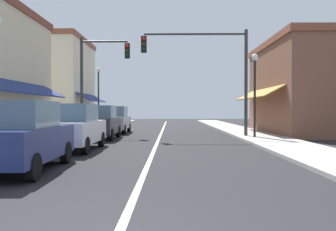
{
  "coord_description": "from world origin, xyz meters",
  "views": [
    {
      "loc": [
        0.66,
        -3.67,
        1.56
      ],
      "look_at": [
        0.51,
        13.28,
        1.28
      ],
      "focal_mm": 39.05,
      "sensor_mm": 36.0,
      "label": 1
    }
  ],
  "objects_px": {
    "traffic_signal_mast_arm": "(210,63)",
    "traffic_signal_left_corner": "(97,71)",
    "parked_car_far_left": "(115,120)",
    "street_lamp_right_mid": "(255,81)",
    "parked_car_third_left": "(100,122)",
    "street_lamp_left_far": "(98,88)",
    "parked_car_second_left": "(73,127)",
    "parked_car_nearest_left": "(20,137)"
  },
  "relations": [
    {
      "from": "parked_car_nearest_left",
      "to": "street_lamp_left_far",
      "type": "relative_size",
      "value": 0.87
    },
    {
      "from": "traffic_signal_left_corner",
      "to": "street_lamp_right_mid",
      "type": "distance_m",
      "value": 9.41
    },
    {
      "from": "parked_car_nearest_left",
      "to": "street_lamp_left_far",
      "type": "distance_m",
      "value": 18.75
    },
    {
      "from": "parked_car_far_left",
      "to": "traffic_signal_mast_arm",
      "type": "height_order",
      "value": "traffic_signal_mast_arm"
    },
    {
      "from": "parked_car_nearest_left",
      "to": "parked_car_second_left",
      "type": "distance_m",
      "value": 4.72
    },
    {
      "from": "parked_car_second_left",
      "to": "street_lamp_right_mid",
      "type": "distance_m",
      "value": 9.93
    },
    {
      "from": "parked_car_nearest_left",
      "to": "street_lamp_left_far",
      "type": "bearing_deg",
      "value": 93.77
    },
    {
      "from": "parked_car_second_left",
      "to": "parked_car_third_left",
      "type": "distance_m",
      "value": 5.28
    },
    {
      "from": "parked_car_third_left",
      "to": "parked_car_far_left",
      "type": "bearing_deg",
      "value": 89.11
    },
    {
      "from": "parked_car_second_left",
      "to": "traffic_signal_left_corner",
      "type": "distance_m",
      "value": 8.85
    },
    {
      "from": "parked_car_far_left",
      "to": "traffic_signal_left_corner",
      "type": "relative_size",
      "value": 0.69
    },
    {
      "from": "parked_car_third_left",
      "to": "street_lamp_left_far",
      "type": "xyz_separation_m",
      "value": [
        -1.76,
        8.52,
        2.32
      ]
    },
    {
      "from": "parked_car_far_left",
      "to": "street_lamp_right_mid",
      "type": "height_order",
      "value": "street_lamp_right_mid"
    },
    {
      "from": "parked_car_third_left",
      "to": "traffic_signal_mast_arm",
      "type": "xyz_separation_m",
      "value": [
        5.9,
        1.07,
        3.25
      ]
    },
    {
      "from": "parked_car_third_left",
      "to": "parked_car_far_left",
      "type": "relative_size",
      "value": 1.0
    },
    {
      "from": "traffic_signal_left_corner",
      "to": "street_lamp_left_far",
      "type": "height_order",
      "value": "traffic_signal_left_corner"
    },
    {
      "from": "parked_car_far_left",
      "to": "street_lamp_right_mid",
      "type": "relative_size",
      "value": 0.92
    },
    {
      "from": "parked_car_second_left",
      "to": "traffic_signal_left_corner",
      "type": "xyz_separation_m",
      "value": [
        -0.77,
        8.29,
        3.02
      ]
    },
    {
      "from": "traffic_signal_left_corner",
      "to": "street_lamp_right_mid",
      "type": "bearing_deg",
      "value": -18.55
    },
    {
      "from": "traffic_signal_mast_arm",
      "to": "parked_car_far_left",
      "type": "bearing_deg",
      "value": 146.64
    },
    {
      "from": "parked_car_nearest_left",
      "to": "street_lamp_left_far",
      "type": "xyz_separation_m",
      "value": [
        -1.72,
        18.53,
        2.32
      ]
    },
    {
      "from": "traffic_signal_mast_arm",
      "to": "traffic_signal_left_corner",
      "type": "distance_m",
      "value": 6.92
    },
    {
      "from": "parked_car_second_left",
      "to": "parked_car_nearest_left",
      "type": "bearing_deg",
      "value": -90.32
    },
    {
      "from": "parked_car_far_left",
      "to": "street_lamp_left_far",
      "type": "relative_size",
      "value": 0.86
    },
    {
      "from": "parked_car_second_left",
      "to": "parked_car_third_left",
      "type": "bearing_deg",
      "value": 90.89
    },
    {
      "from": "parked_car_far_left",
      "to": "street_lamp_right_mid",
      "type": "bearing_deg",
      "value": -31.31
    },
    {
      "from": "parked_car_far_left",
      "to": "traffic_signal_mast_arm",
      "type": "relative_size",
      "value": 0.69
    },
    {
      "from": "street_lamp_right_mid",
      "to": "street_lamp_left_far",
      "type": "height_order",
      "value": "street_lamp_left_far"
    },
    {
      "from": "traffic_signal_mast_arm",
      "to": "street_lamp_right_mid",
      "type": "relative_size",
      "value": 1.34
    },
    {
      "from": "parked_car_far_left",
      "to": "traffic_signal_left_corner",
      "type": "xyz_separation_m",
      "value": [
        -0.76,
        -1.94,
        3.02
      ]
    },
    {
      "from": "parked_car_nearest_left",
      "to": "traffic_signal_left_corner",
      "type": "height_order",
      "value": "traffic_signal_left_corner"
    },
    {
      "from": "parked_car_second_left",
      "to": "parked_car_far_left",
      "type": "bearing_deg",
      "value": 90.64
    },
    {
      "from": "traffic_signal_mast_arm",
      "to": "traffic_signal_left_corner",
      "type": "height_order",
      "value": "traffic_signal_mast_arm"
    },
    {
      "from": "street_lamp_left_far",
      "to": "parked_car_second_left",
      "type": "bearing_deg",
      "value": -82.61
    },
    {
      "from": "parked_car_nearest_left",
      "to": "traffic_signal_mast_arm",
      "type": "xyz_separation_m",
      "value": [
        5.94,
        11.08,
        3.25
      ]
    },
    {
      "from": "parked_car_third_left",
      "to": "traffic_signal_left_corner",
      "type": "distance_m",
      "value": 4.33
    },
    {
      "from": "parked_car_nearest_left",
      "to": "parked_car_second_left",
      "type": "relative_size",
      "value": 1.01
    },
    {
      "from": "parked_car_nearest_left",
      "to": "parked_car_third_left",
      "type": "distance_m",
      "value": 10.01
    },
    {
      "from": "parked_car_second_left",
      "to": "traffic_signal_mast_arm",
      "type": "xyz_separation_m",
      "value": [
        5.87,
        6.35,
        3.25
      ]
    },
    {
      "from": "traffic_signal_left_corner",
      "to": "street_lamp_right_mid",
      "type": "xyz_separation_m",
      "value": [
        8.88,
        -2.98,
        -0.86
      ]
    },
    {
      "from": "traffic_signal_mast_arm",
      "to": "street_lamp_right_mid",
      "type": "distance_m",
      "value": 2.7
    },
    {
      "from": "parked_car_nearest_left",
      "to": "traffic_signal_mast_arm",
      "type": "relative_size",
      "value": 0.69
    }
  ]
}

